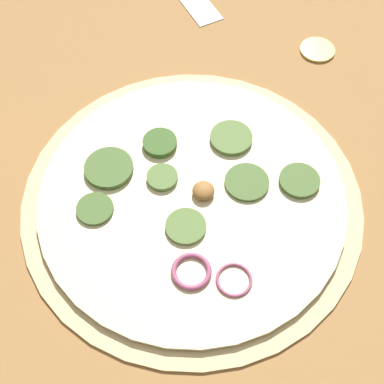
# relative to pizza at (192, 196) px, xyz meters

# --- Properties ---
(ground_plane) EXTENTS (3.00, 3.00, 0.00)m
(ground_plane) POSITION_rel_pizza_xyz_m (-0.00, 0.00, -0.01)
(ground_plane) COLOR #9E703F
(pizza) EXTENTS (0.38, 0.38, 0.02)m
(pizza) POSITION_rel_pizza_xyz_m (0.00, 0.00, 0.00)
(pizza) COLOR beige
(pizza) RESTS_ON ground_plane
(loose_cap) EXTENTS (0.05, 0.05, 0.01)m
(loose_cap) POSITION_rel_pizza_xyz_m (-0.08, -0.28, -0.00)
(loose_cap) COLOR gold
(loose_cap) RESTS_ON ground_plane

